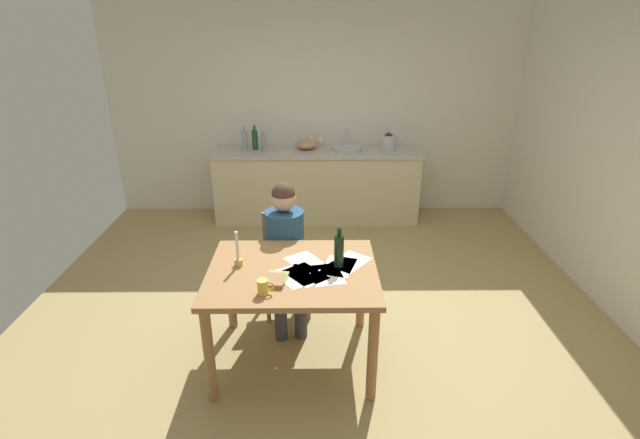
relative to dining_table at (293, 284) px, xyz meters
name	(u,v)px	position (x,y,z in m)	size (l,w,h in m)	color
ground_plane	(318,319)	(0.18, 0.54, -0.68)	(5.20, 5.20, 0.04)	tan
wall_back	(316,112)	(0.18, 3.14, 0.64)	(5.20, 0.12, 2.60)	silver
kitchen_counter	(317,184)	(0.18, 2.78, -0.20)	(2.56, 0.64, 0.90)	beige
dining_table	(293,284)	(0.00, 0.00, 0.00)	(1.19, 0.95, 0.77)	#9E7042
chair_at_table	(285,258)	(-0.10, 0.71, -0.17)	(0.45, 0.45, 0.87)	#9E7042
person_seated	(286,245)	(-0.08, 0.57, 0.02)	(0.38, 0.62, 1.19)	navy
coffee_mug	(263,287)	(-0.17, -0.31, 0.16)	(0.11, 0.07, 0.10)	#F2CC4C
candlestick	(238,256)	(-0.39, 0.06, 0.19)	(0.06, 0.06, 0.26)	gold
book_magazine	(275,281)	(-0.11, -0.18, 0.13)	(0.13, 0.17, 0.03)	#986A44
book_cookery	(277,278)	(-0.10, -0.13, 0.12)	(0.14, 0.16, 0.02)	#94AB4C
paper_letter	(327,275)	(0.24, -0.07, 0.11)	(0.21, 0.30, 0.00)	white
paper_bill	(295,276)	(0.02, -0.09, 0.11)	(0.21, 0.30, 0.00)	white
paper_envelope	(338,266)	(0.32, 0.05, 0.11)	(0.21, 0.30, 0.00)	white
paper_receipt	(306,262)	(0.09, 0.11, 0.11)	(0.21, 0.30, 0.00)	white
paper_notice	(350,262)	(0.41, 0.11, 0.11)	(0.21, 0.30, 0.00)	white
paper_flyer	(305,275)	(0.09, -0.07, 0.11)	(0.21, 0.30, 0.00)	white
wine_bottle_on_table	(339,250)	(0.33, 0.05, 0.24)	(0.07, 0.07, 0.30)	black
sink_unit	(347,148)	(0.56, 2.78, 0.27)	(0.36, 0.36, 0.24)	#B2B7BC
bottle_oil	(245,140)	(-0.71, 2.78, 0.37)	(0.07, 0.07, 0.29)	#8C999E
bottle_vinegar	(255,139)	(-0.58, 2.80, 0.37)	(0.07, 0.07, 0.30)	#194C23
bottle_wine_red	(264,142)	(-0.47, 2.75, 0.35)	(0.07, 0.07, 0.25)	#8C999E
mixing_bowl	(306,144)	(0.05, 2.83, 0.31)	(0.27, 0.27, 0.12)	tan
stovetop_kettle	(388,142)	(1.06, 2.78, 0.34)	(0.18, 0.18, 0.22)	#B7BABF
wine_glass_near_sink	(320,138)	(0.23, 2.93, 0.35)	(0.07, 0.07, 0.15)	silver
wine_glass_by_kettle	(312,138)	(0.12, 2.93, 0.35)	(0.07, 0.07, 0.15)	silver
wine_glass_back_left	(304,138)	(0.02, 2.93, 0.35)	(0.07, 0.07, 0.15)	silver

